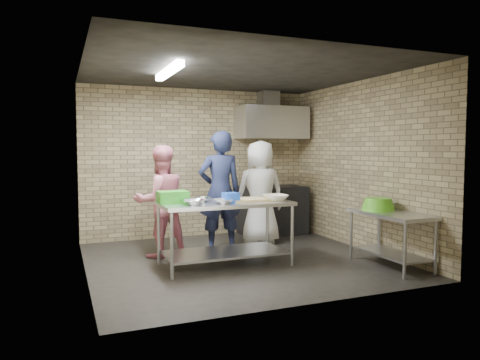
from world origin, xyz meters
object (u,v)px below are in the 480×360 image
prep_table (225,233)px  stove (273,210)px  woman_pink (161,201)px  bottle_green (288,128)px  woman_white (260,192)px  green_basin (378,204)px  side_counter (391,239)px  green_crate (173,197)px  blue_tub (231,197)px  bottle_red (270,127)px  man_navy (220,191)px

prep_table → stove: 2.46m
prep_table → woman_pink: bearing=130.3°
woman_pink → bottle_green: bearing=-164.0°
bottle_green → woman_white: 1.82m
prep_table → green_basin: size_ratio=3.86×
side_counter → woman_white: size_ratio=0.69×
green_crate → woman_white: size_ratio=0.23×
prep_table → side_counter: bearing=-23.6°
prep_table → blue_tub: bearing=-63.4°
green_crate → bottle_green: bottle_green is taller
woman_white → stove: bearing=-126.3°
bottle_red → stove: bearing=-101.8°
stove → woman_white: woman_white is taller
green_basin → woman_white: (-1.02, 1.78, 0.04)m
blue_tub → green_basin: 2.09m
green_basin → bottle_green: bearing=89.6°
prep_table → woman_pink: size_ratio=1.07×
bottle_green → man_navy: 2.45m
stove → green_basin: size_ratio=2.61×
stove → green_basin: (0.43, -2.50, 0.38)m
green_crate → man_navy: man_navy is taller
green_basin → woman_white: size_ratio=0.26×
side_counter → man_navy: (-1.85, 1.78, 0.57)m
blue_tub → green_basin: bearing=-15.5°
stove → man_navy: 1.77m
prep_table → man_navy: (0.24, 0.87, 0.50)m
stove → green_crate: bearing=-143.6°
side_counter → blue_tub: size_ratio=6.08×
side_counter → bottle_green: bearing=90.0°
prep_table → side_counter: 2.27m
stove → side_counter: bearing=-80.7°
side_counter → bottle_red: (-0.40, 2.99, 1.65)m
stove → man_navy: bearing=-145.2°
side_counter → blue_tub: bearing=158.3°
side_counter → green_crate: bearing=159.7°
green_basin → man_navy: size_ratio=0.24×
prep_table → woman_pink: woman_pink is taller
green_crate → green_basin: green_crate is taller
prep_table → bottle_red: bottle_red is taller
green_crate → bottle_green: (2.78, 1.96, 1.05)m
woman_pink → stove: bearing=-164.8°
bottle_red → woman_white: 1.63m
green_crate → side_counter: bearing=-20.3°
man_navy → stove: bearing=-140.9°
side_counter → stove: 2.79m
side_counter → green_basin: (-0.02, 0.25, 0.46)m
woman_white → woman_pink: bearing=12.0°
stove → bottle_red: (0.05, 0.24, 1.58)m
bottle_red → man_navy: 2.17m
stove → bottle_green: (0.45, 0.24, 1.57)m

